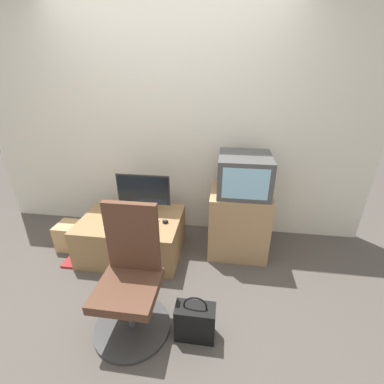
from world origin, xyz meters
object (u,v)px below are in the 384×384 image
Objects in this scene: mouse at (165,222)px; cardboard_box_lower at (73,236)px; keyboard at (141,222)px; book at (74,263)px; main_monitor at (144,194)px; crt_tv at (244,174)px; handbag at (195,322)px; office_chair at (131,285)px.

cardboard_box_lower is (-1.07, 0.04, -0.30)m from mouse.
keyboard reaches higher than book.
crt_tv reaches higher than main_monitor.
cardboard_box_lower is (-1.82, -0.22, -0.74)m from crt_tv.
book is at bearing -162.77° from keyboard.
main_monitor is 1.46× the size of handbag.
keyboard is 0.88m from cardboard_box_lower.
crt_tv reaches higher than handbag.
book is (-0.65, -0.44, -0.62)m from main_monitor.
book is at bearing -61.63° from cardboard_box_lower.
crt_tv reaches higher than cardboard_box_lower.
crt_tv is 1.34× the size of handbag.
office_chair is (0.20, -1.00, -0.25)m from main_monitor.
office_chair is (0.17, -0.78, -0.05)m from keyboard.
main_monitor reaches higher than handbag.
crt_tv is at bearing 6.91° from cardboard_box_lower.
handbag is 1.95× the size of book.
crt_tv is at bearing 19.20° from mouse.
cardboard_box_lower is 0.80× the size of handbag.
keyboard is 0.67× the size of crt_tv.
crt_tv is at bearing 3.01° from main_monitor.
keyboard is 0.25m from mouse.
crt_tv reaches higher than keyboard.
office_chair is (-0.08, -0.80, -0.06)m from mouse.
mouse is at bearing 4.12° from keyboard.
book is (-0.68, -0.21, -0.42)m from keyboard.
crt_tv is 1.43m from office_chair.
office_chair is at bearing 173.27° from handbag.
mouse reaches higher than cardboard_box_lower.
mouse is 0.06× the size of office_chair.
handbag is at bearing -57.25° from main_monitor.
office_chair is (-0.82, -1.06, -0.51)m from crt_tv.
keyboard is at bearing -3.96° from cardboard_box_lower.
main_monitor is at bearing 122.75° from handbag.
cardboard_box_lower reaches higher than book.
book is (-0.93, -0.23, -0.43)m from mouse.
keyboard is 5.65× the size of mouse.
crt_tv is 2.61× the size of book.
mouse is 1.11m from cardboard_box_lower.
cardboard_box_lower is 1.55× the size of book.
office_chair is at bearing -95.44° from mouse.
keyboard is 0.36× the size of office_chair.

